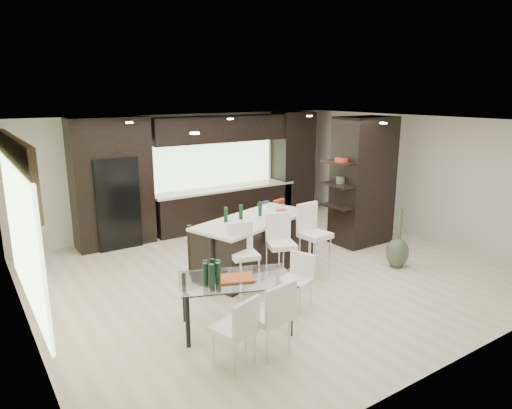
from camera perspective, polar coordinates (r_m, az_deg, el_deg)
ground at (r=8.38m, az=2.30°, el=-8.48°), size 8.00×8.00×0.00m
back_wall at (r=10.93m, az=-8.49°, el=4.05°), size 8.00×0.02×2.70m
left_wall at (r=6.55m, az=-27.29°, el=-4.00°), size 0.02×7.00×2.70m
right_wall at (r=10.77m, az=19.89°, el=3.23°), size 0.02×7.00×2.70m
ceiling at (r=7.77m, az=2.50°, el=10.27°), size 8.00×7.00×0.02m
window_left at (r=6.74m, az=-27.16°, el=-3.50°), size 0.04×3.20×1.90m
window_back at (r=11.13m, az=-5.64°, el=5.35°), size 3.40×0.04×1.20m
stone_accent at (r=6.56m, az=-27.76°, el=4.08°), size 0.08×3.00×0.80m
ceiling_spots at (r=7.97m, az=1.42°, el=10.23°), size 4.00×3.00×0.02m
back_cabinetry at (r=10.86m, az=-5.36°, el=4.08°), size 6.80×0.68×2.70m
refrigerator at (r=10.00m, az=-17.33°, el=0.31°), size 0.90×0.68×1.90m
partition_column at (r=9.96m, az=13.21°, el=2.88°), size 1.20×0.80×2.70m
kitchen_island at (r=8.32m, az=-0.27°, el=-5.02°), size 2.56×1.70×0.98m
stool_left at (r=7.32m, az=-1.49°, el=-7.90°), size 0.50×0.50×0.94m
stool_mid at (r=7.68m, az=3.15°, el=-6.64°), size 0.56×0.56×0.99m
stool_right at (r=8.10m, az=7.35°, el=-5.42°), size 0.51×0.51×1.05m
bench at (r=10.33m, az=2.79°, el=-2.73°), size 1.33×0.84×0.48m
floor_vase at (r=8.84m, az=17.38°, el=-4.02°), size 0.54×0.54×1.13m
dining_table at (r=6.40m, az=-2.51°, el=-12.28°), size 1.73×1.36×0.73m
chair_near at (r=5.80m, az=1.48°, el=-14.22°), size 0.57×0.57×0.91m
chair_far at (r=5.61m, az=-2.81°, el=-15.79°), size 0.55×0.55×0.82m
chair_end at (r=6.94m, az=5.03°, el=-9.96°), size 0.54×0.54×0.77m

